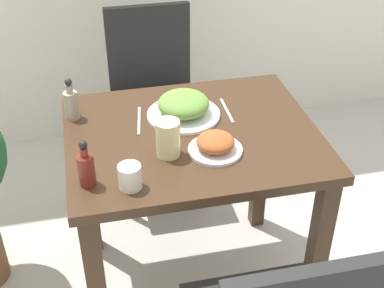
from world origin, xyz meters
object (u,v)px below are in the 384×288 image
object	(u,v)px
sauce_bottle	(71,103)
drink_cup	(130,177)
side_plate	(215,144)
juice_glass	(168,138)
condiment_bottle	(86,168)
chair_far	(154,93)
food_plate	(184,106)

from	to	relation	value
sauce_bottle	drink_cup	bearing A→B (deg)	-70.97
side_plate	juice_glass	distance (m)	0.16
side_plate	drink_cup	bearing A→B (deg)	-157.28
sauce_bottle	condiment_bottle	size ratio (longest dim) A/B	1.00
juice_glass	condiment_bottle	bearing A→B (deg)	-159.26
sauce_bottle	chair_far	bearing A→B (deg)	55.91
drink_cup	condiment_bottle	world-z (taller)	condiment_bottle
food_plate	condiment_bottle	distance (m)	0.48
side_plate	condiment_bottle	xyz separation A→B (m)	(-0.41, -0.08, 0.03)
juice_glass	condiment_bottle	world-z (taller)	condiment_bottle
chair_far	condiment_bottle	bearing A→B (deg)	-109.91
juice_glass	sauce_bottle	size ratio (longest dim) A/B	0.79
side_plate	juice_glass	size ratio (longest dim) A/B	1.44
chair_far	juice_glass	bearing A→B (deg)	-95.41
food_plate	condiment_bottle	world-z (taller)	condiment_bottle
side_plate	juice_glass	world-z (taller)	juice_glass
food_plate	side_plate	size ratio (longest dim) A/B	1.48
sauce_bottle	condiment_bottle	xyz separation A→B (m)	(0.03, -0.40, 0.00)
side_plate	sauce_bottle	xyz separation A→B (m)	(-0.44, 0.32, 0.03)
drink_cup	side_plate	bearing A→B (deg)	22.72
sauce_bottle	juice_glass	bearing A→B (deg)	-45.58
side_plate	sauce_bottle	world-z (taller)	sauce_bottle
chair_far	condiment_bottle	xyz separation A→B (m)	(-0.34, -0.95, 0.30)
side_plate	sauce_bottle	size ratio (longest dim) A/B	1.14
drink_cup	sauce_bottle	bearing A→B (deg)	109.03
drink_cup	food_plate	bearing A→B (deg)	56.82
side_plate	sauce_bottle	distance (m)	0.55
chair_far	food_plate	xyz separation A→B (m)	(0.02, -0.63, 0.28)
food_plate	drink_cup	distance (m)	0.43
food_plate	side_plate	world-z (taller)	food_plate
side_plate	juice_glass	bearing A→B (deg)	172.93
juice_glass	condiment_bottle	size ratio (longest dim) A/B	0.79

